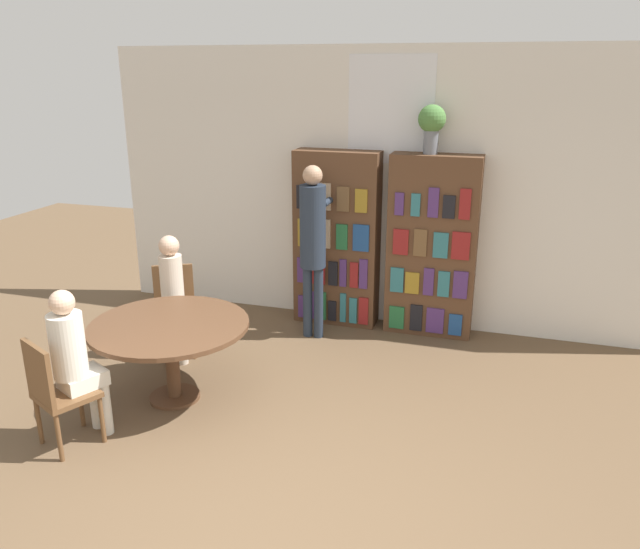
{
  "coord_description": "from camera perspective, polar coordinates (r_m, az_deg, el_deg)",
  "views": [
    {
      "loc": [
        1.26,
        -2.93,
        2.77
      ],
      "look_at": [
        -0.26,
        2.01,
        1.05
      ],
      "focal_mm": 35.0,
      "sensor_mm": 36.0,
      "label": 1
    }
  ],
  "objects": [
    {
      "name": "chair_near_camera",
      "position": [
        5.11,
        -23.04,
        -9.66
      ],
      "size": [
        0.53,
        0.53,
        0.89
      ],
      "rotation": [
        0.0,
        0.0,
        -0.45
      ],
      "color": "brown",
      "rests_on": "ground_plane"
    },
    {
      "name": "seated_reader_left",
      "position": [
        6.21,
        -13.35,
        -1.54
      ],
      "size": [
        0.35,
        0.39,
        1.25
      ],
      "rotation": [
        0.0,
        0.0,
        -2.65
      ],
      "color": "beige",
      "rests_on": "ground_plane"
    },
    {
      "name": "wall_back",
      "position": [
        6.85,
        6.29,
        7.67
      ],
      "size": [
        6.4,
        0.07,
        3.0
      ],
      "color": "silver",
      "rests_on": "ground_plane"
    },
    {
      "name": "bookshelf_left",
      "position": [
        6.9,
        1.54,
        3.23
      ],
      "size": [
        0.93,
        0.34,
        1.94
      ],
      "color": "brown",
      "rests_on": "ground_plane"
    },
    {
      "name": "librarian_standing",
      "position": [
        6.43,
        -0.64,
        3.56
      ],
      "size": [
        0.27,
        0.54,
        1.85
      ],
      "color": "#232D3D",
      "rests_on": "ground_plane"
    },
    {
      "name": "chair_left_side",
      "position": [
        6.46,
        -13.16,
        -2.74
      ],
      "size": [
        0.54,
        0.54,
        0.89
      ],
      "rotation": [
        0.0,
        0.0,
        -2.65
      ],
      "color": "brown",
      "rests_on": "ground_plane"
    },
    {
      "name": "bookshelf_right",
      "position": [
        6.7,
        10.2,
        2.49
      ],
      "size": [
        0.93,
        0.34,
        1.94
      ],
      "color": "brown",
      "rests_on": "ground_plane"
    },
    {
      "name": "seated_reader_right",
      "position": [
        5.08,
        -21.49,
        -6.97
      ],
      "size": [
        0.37,
        0.4,
        1.24
      ],
      "rotation": [
        0.0,
        0.0,
        -0.45
      ],
      "color": "silver",
      "rests_on": "ground_plane"
    },
    {
      "name": "reading_table",
      "position": [
        5.48,
        -13.57,
        -5.33
      ],
      "size": [
        1.35,
        1.35,
        0.71
      ],
      "color": "brown",
      "rests_on": "ground_plane"
    },
    {
      "name": "flower_vase",
      "position": [
        6.49,
        10.19,
        13.45
      ],
      "size": [
        0.28,
        0.28,
        0.49
      ],
      "color": "slate",
      "rests_on": "bookshelf_right"
    },
    {
      "name": "ground_plane",
      "position": [
        4.23,
        -5.01,
        -22.64
      ],
      "size": [
        16.0,
        16.0,
        0.0
      ],
      "primitive_type": "plane",
      "color": "brown"
    }
  ]
}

